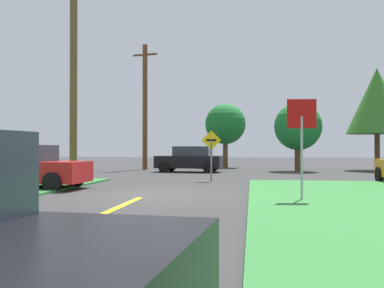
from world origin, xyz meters
name	(u,v)px	position (x,y,z in m)	size (l,w,h in m)	color
ground_plane	(148,195)	(0.00, 0.00, 0.00)	(120.00, 120.00, 0.00)	#343434
lane_stripe_center	(16,253)	(0.00, -8.00, 0.01)	(0.20, 14.00, 0.01)	yellow
stop_sign	(302,129)	(4.73, -1.36, 2.05)	(0.81, 0.09, 2.88)	#9EA0A8
parked_car_near_building	(24,167)	(-5.02, 1.32, 0.81)	(4.57, 2.19, 1.62)	red
car_approaching_junction	(190,159)	(-0.52, 13.54, 0.80)	(4.24, 2.29, 1.62)	black
utility_pole_mid	(74,78)	(-4.82, 5.41, 4.75)	(1.80, 0.34, 9.32)	brown
utility_pole_far	(145,106)	(-4.15, 16.39, 4.51)	(1.79, 0.45, 8.85)	brown
direction_sign	(211,150)	(1.52, 6.04, 1.44)	(0.91, 0.08, 2.32)	slate
oak_tree_left	(298,127)	(6.36, 15.47, 2.91)	(3.10, 3.10, 4.48)	brown
pine_tree_center	(377,101)	(11.72, 17.01, 4.69)	(4.04, 4.04, 6.92)	brown
oak_tree_right	(225,124)	(1.30, 20.45, 3.39)	(3.18, 3.18, 5.00)	brown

